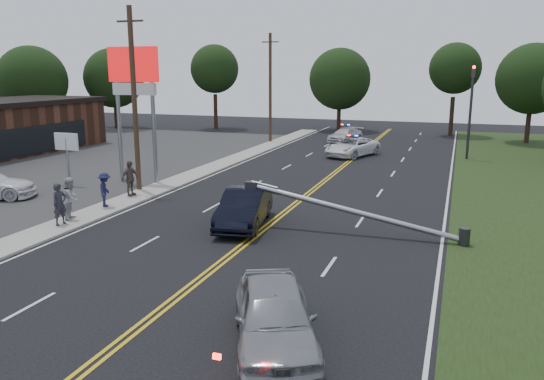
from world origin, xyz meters
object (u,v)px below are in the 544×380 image
at_px(bystander_a, 60,204).
at_px(bystander_d, 130,178).
at_px(small_sign, 67,146).
at_px(traffic_signal, 471,104).
at_px(bystander_c, 105,190).
at_px(pylon_sign, 134,82).
at_px(utility_pole_far, 270,88).
at_px(waiting_sedan, 274,316).
at_px(bystander_b, 71,198).
at_px(utility_pole_mid, 134,100).
at_px(crashed_sedan, 244,208).
at_px(emergency_a, 352,147).
at_px(emergency_b, 345,135).
at_px(fallen_streetlight, 364,214).

xyz_separation_m(bystander_a, bystander_d, (-0.32, 5.69, 0.03)).
bearing_deg(bystander_a, small_sign, 50.63).
distance_m(traffic_signal, bystander_a, 30.42).
bearing_deg(small_sign, bystander_c, -35.74).
distance_m(pylon_sign, utility_pole_far, 20.06).
bearing_deg(pylon_sign, small_sign, -150.26).
relative_size(pylon_sign, traffic_signal, 1.13).
bearing_deg(waiting_sedan, small_sign, 118.34).
bearing_deg(bystander_b, utility_pole_mid, -14.03).
bearing_deg(crashed_sedan, utility_pole_mid, 141.83).
height_order(waiting_sedan, bystander_d, bystander_d).
xyz_separation_m(utility_pole_mid, bystander_a, (0.81, -7.24, -4.05)).
xyz_separation_m(crashed_sedan, bystander_a, (-7.41, -2.87, 0.23)).
bearing_deg(pylon_sign, bystander_c, -71.42).
height_order(waiting_sedan, emergency_a, waiting_sedan).
xyz_separation_m(emergency_a, emergency_b, (-2.32, 8.36, -0.09)).
xyz_separation_m(utility_pole_mid, utility_pole_far, (0.00, 22.00, 0.00)).
xyz_separation_m(small_sign, fallen_streetlight, (18.19, -4.00, -1.41)).
bearing_deg(emergency_a, utility_pole_mid, -97.44).
relative_size(traffic_signal, emergency_a, 1.34).
bearing_deg(emergency_b, utility_pole_far, -138.00).
height_order(bystander_a, bystander_b, bystander_b).
height_order(pylon_sign, small_sign, pylon_sign).
height_order(bystander_b, bystander_c, bystander_b).
relative_size(emergency_a, bystander_d, 2.78).
distance_m(pylon_sign, crashed_sedan, 12.57).
height_order(traffic_signal, crashed_sedan, traffic_signal).
distance_m(traffic_signal, waiting_sedan, 32.31).
height_order(emergency_b, bystander_c, bystander_c).
bearing_deg(traffic_signal, bystander_a, -123.49).
relative_size(waiting_sedan, bystander_a, 2.60).
distance_m(traffic_signal, fallen_streetlight, 22.62).
bearing_deg(bystander_b, small_sign, 21.03).
bearing_deg(pylon_sign, traffic_signal, 40.39).
bearing_deg(emergency_b, utility_pole_mid, -86.38).
relative_size(traffic_signal, bystander_d, 3.72).
height_order(small_sign, fallen_streetlight, small_sign).
height_order(utility_pole_far, bystander_a, utility_pole_far).
relative_size(utility_pole_mid, waiting_sedan, 2.10).
relative_size(utility_pole_far, emergency_b, 2.24).
bearing_deg(emergency_a, bystander_d, -94.10).
bearing_deg(pylon_sign, utility_pole_far, 86.28).
height_order(traffic_signal, utility_pole_far, utility_pole_far).
bearing_deg(fallen_streetlight, traffic_signal, 79.41).
xyz_separation_m(fallen_streetlight, bystander_b, (-12.75, -2.29, 0.15)).
bearing_deg(bystander_c, fallen_streetlight, -117.19).
bearing_deg(small_sign, fallen_streetlight, -12.40).
bearing_deg(emergency_a, pylon_sign, -104.22).
relative_size(waiting_sedan, emergency_b, 1.07).
distance_m(utility_pole_far, bystander_d, 23.89).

